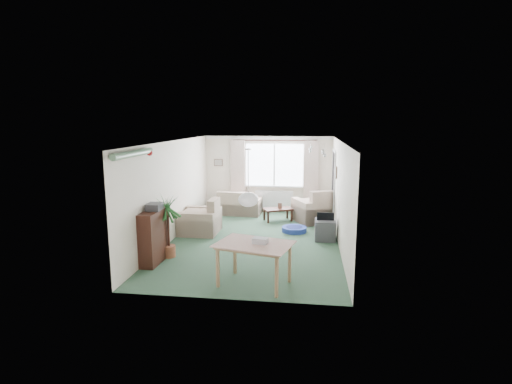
# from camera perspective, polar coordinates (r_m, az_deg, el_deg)

# --- Properties ---
(ground) EXTENTS (6.50, 6.50, 0.00)m
(ground) POSITION_cam_1_polar(r_m,az_deg,el_deg) (9.76, -0.23, -6.97)
(ground) COLOR #2F4E39
(window) EXTENTS (1.80, 0.03, 1.30)m
(window) POSITION_cam_1_polar(r_m,az_deg,el_deg) (12.59, 2.64, 3.89)
(window) COLOR white
(curtain_rod) EXTENTS (2.60, 0.03, 0.03)m
(curtain_rod) POSITION_cam_1_polar(r_m,az_deg,el_deg) (12.45, 2.64, 7.37)
(curtain_rod) COLOR black
(curtain_left) EXTENTS (0.45, 0.08, 2.00)m
(curtain_left) POSITION_cam_1_polar(r_m,az_deg,el_deg) (12.66, -2.60, 2.88)
(curtain_left) COLOR beige
(curtain_right) EXTENTS (0.45, 0.08, 2.00)m
(curtain_right) POSITION_cam_1_polar(r_m,az_deg,el_deg) (12.47, 7.87, 2.68)
(curtain_right) COLOR beige
(radiator) EXTENTS (1.20, 0.10, 0.55)m
(radiator) POSITION_cam_1_polar(r_m,az_deg,el_deg) (12.72, 2.58, -1.06)
(radiator) COLOR white
(doorway) EXTENTS (0.03, 0.95, 2.00)m
(doorway) POSITION_cam_1_polar(r_m,az_deg,el_deg) (11.61, 10.99, 0.69)
(doorway) COLOR black
(pendant_lamp) EXTENTS (0.36, 0.36, 0.36)m
(pendant_lamp) POSITION_cam_1_polar(r_m,az_deg,el_deg) (7.15, -1.11, -1.09)
(pendant_lamp) COLOR white
(tinsel_garland) EXTENTS (1.60, 1.60, 0.12)m
(tinsel_garland) POSITION_cam_1_polar(r_m,az_deg,el_deg) (7.65, -17.11, 5.25)
(tinsel_garland) COLOR #196626
(bauble_cluster_a) EXTENTS (0.20, 0.20, 0.20)m
(bauble_cluster_a) POSITION_cam_1_polar(r_m,az_deg,el_deg) (10.16, 7.78, 6.38)
(bauble_cluster_a) COLOR silver
(bauble_cluster_b) EXTENTS (0.20, 0.20, 0.20)m
(bauble_cluster_b) POSITION_cam_1_polar(r_m,az_deg,el_deg) (8.97, 9.73, 5.83)
(bauble_cluster_b) COLOR silver
(wall_picture_back) EXTENTS (0.28, 0.03, 0.22)m
(wall_picture_back) POSITION_cam_1_polar(r_m,az_deg,el_deg) (12.86, -5.40, 4.21)
(wall_picture_back) COLOR brown
(wall_picture_right) EXTENTS (0.03, 0.24, 0.30)m
(wall_picture_right) POSITION_cam_1_polar(r_m,az_deg,el_deg) (10.55, 11.39, 2.75)
(wall_picture_right) COLOR brown
(sofa) EXTENTS (1.52, 0.87, 0.73)m
(sofa) POSITION_cam_1_polar(r_m,az_deg,el_deg) (12.44, -2.69, -1.47)
(sofa) COLOR beige
(sofa) RESTS_ON ground
(armchair_corner) EXTENTS (1.40, 1.38, 0.96)m
(armchair_corner) POSITION_cam_1_polar(r_m,az_deg,el_deg) (11.60, 8.42, -1.87)
(armchair_corner) COLOR beige
(armchair_corner) RESTS_ON ground
(armchair_left) EXTENTS (0.97, 1.02, 0.90)m
(armchair_left) POSITION_cam_1_polar(r_m,az_deg,el_deg) (10.43, -8.05, -3.39)
(armchair_left) COLOR #C6AE96
(armchair_left) RESTS_ON ground
(coffee_table) EXTENTS (0.93, 0.75, 0.37)m
(coffee_table) POSITION_cam_1_polar(r_m,az_deg,el_deg) (11.63, 3.15, -3.23)
(coffee_table) COLOR black
(coffee_table) RESTS_ON ground
(photo_frame) EXTENTS (0.12, 0.06, 0.16)m
(photo_frame) POSITION_cam_1_polar(r_m,az_deg,el_deg) (11.56, 3.44, -1.97)
(photo_frame) COLOR brown
(photo_frame) RESTS_ON coffee_table
(bookshelf) EXTENTS (0.31, 0.89, 1.09)m
(bookshelf) POSITION_cam_1_polar(r_m,az_deg,el_deg) (8.43, -14.43, -6.22)
(bookshelf) COLOR black
(bookshelf) RESTS_ON ground
(hifi_box) EXTENTS (0.30, 0.36, 0.14)m
(hifi_box) POSITION_cam_1_polar(r_m,az_deg,el_deg) (8.34, -14.32, -2.05)
(hifi_box) COLOR #343439
(hifi_box) RESTS_ON bookshelf
(houseplant) EXTENTS (0.64, 0.64, 1.34)m
(houseplant) POSITION_cam_1_polar(r_m,az_deg,el_deg) (8.66, -12.42, -4.84)
(houseplant) COLOR #1F5C21
(houseplant) RESTS_ON ground
(dining_table) EXTENTS (1.35, 1.07, 0.74)m
(dining_table) POSITION_cam_1_polar(r_m,az_deg,el_deg) (7.15, -0.25, -10.34)
(dining_table) COLOR tan
(dining_table) RESTS_ON ground
(gift_box) EXTENTS (0.28, 0.23, 0.12)m
(gift_box) POSITION_cam_1_polar(r_m,az_deg,el_deg) (7.01, 0.62, -7.03)
(gift_box) COLOR #B6B4BF
(gift_box) RESTS_ON dining_table
(tv_cube) EXTENTS (0.49, 0.54, 0.49)m
(tv_cube) POSITION_cam_1_polar(r_m,az_deg,el_deg) (9.92, 9.84, -5.35)
(tv_cube) COLOR #36363B
(tv_cube) RESTS_ON ground
(pet_bed) EXTENTS (0.67, 0.67, 0.13)m
(pet_bed) POSITION_cam_1_polar(r_m,az_deg,el_deg) (10.55, 5.48, -5.33)
(pet_bed) COLOR navy
(pet_bed) RESTS_ON ground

